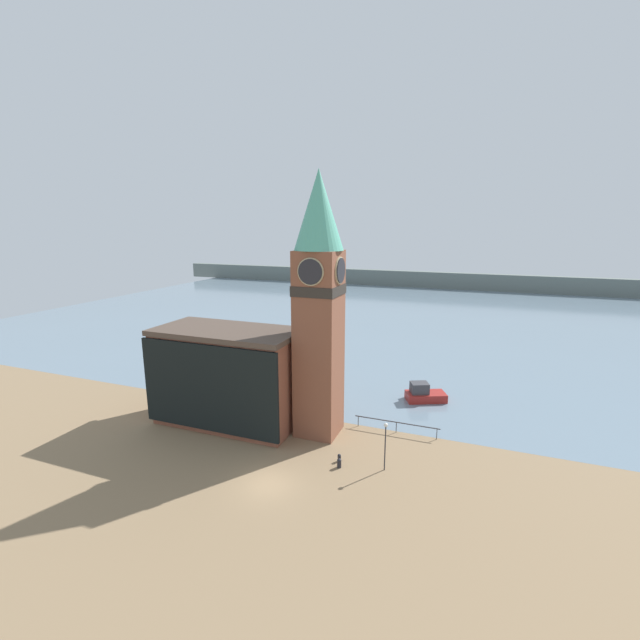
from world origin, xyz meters
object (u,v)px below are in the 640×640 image
at_px(boat_near, 424,394).
at_px(lamp_post, 385,437).
at_px(clock_tower, 319,300).
at_px(mooring_bollard_near, 339,463).
at_px(mooring_bollard_far, 339,457).
at_px(pier_building, 228,376).

relative_size(boat_near, lamp_post, 1.18).
height_order(clock_tower, mooring_bollard_near, clock_tower).
distance_m(boat_near, lamp_post, 15.53).
xyz_separation_m(mooring_bollard_near, mooring_bollard_far, (-0.28, 0.88, -0.07)).
relative_size(pier_building, boat_near, 2.95).
relative_size(mooring_bollard_near, lamp_post, 0.19).
height_order(mooring_bollard_near, lamp_post, lamp_post).
distance_m(mooring_bollard_far, lamp_post, 4.53).
height_order(clock_tower, mooring_bollard_far, clock_tower).
bearing_deg(boat_near, clock_tower, -151.08).
bearing_deg(mooring_bollard_near, clock_tower, 125.88).
bearing_deg(clock_tower, pier_building, -173.69).
height_order(clock_tower, boat_near, clock_tower).
bearing_deg(mooring_bollard_near, lamp_post, 15.34).
bearing_deg(clock_tower, mooring_bollard_near, -54.12).
distance_m(clock_tower, mooring_bollard_far, 13.56).
height_order(mooring_bollard_far, lamp_post, lamp_post).
relative_size(clock_tower, pier_building, 1.68).
bearing_deg(mooring_bollard_near, mooring_bollard_far, 107.84).
bearing_deg(pier_building, mooring_bollard_far, -14.53).
bearing_deg(mooring_bollard_far, lamp_post, 1.31).
height_order(pier_building, lamp_post, pier_building).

